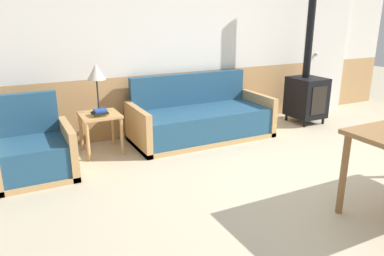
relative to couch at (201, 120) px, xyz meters
The scene contains 9 objects.
ground_plane 2.18m from the couch, 77.21° to the right, with size 16.00×16.00×0.00m, color beige.
wall_back 1.30m from the couch, 47.44° to the left, with size 7.20×0.06×2.70m.
couch is the anchor object (origin of this frame).
armchair 2.23m from the couch, behind, with size 0.80×0.75×0.86m.
side_table 1.40m from the couch, behind, with size 0.47×0.47×0.50m.
table_lamp 1.56m from the couch, behind, with size 0.23×0.23×0.60m.
book_stack 1.42m from the couch, behind, with size 0.21×0.17×0.07m.
wood_stove 1.89m from the couch, ahead, with size 0.48×0.54×2.40m.
entry_door 2.91m from the couch, ahead, with size 0.83×0.09×2.09m.
Camera 1 is at (-2.86, -2.31, 1.72)m, focal length 35.00 mm.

